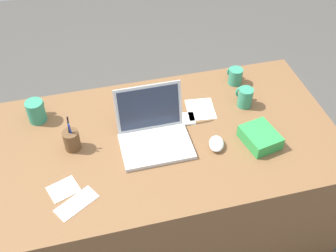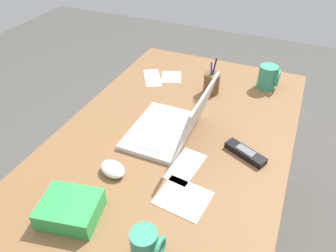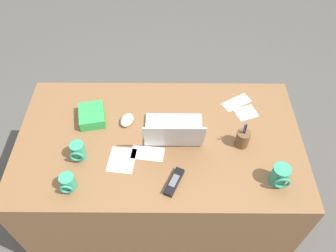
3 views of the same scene
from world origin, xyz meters
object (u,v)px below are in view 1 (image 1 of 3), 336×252
at_px(cordless_phone, 142,99).
at_px(coffee_mug_white, 36,111).
at_px(laptop, 154,133).
at_px(coffee_mug_tall, 245,97).
at_px(coffee_mug_spare, 235,76).
at_px(computer_mouse, 216,144).
at_px(snack_bag, 260,137).
at_px(pen_holder, 72,140).

bearing_deg(cordless_phone, coffee_mug_white, -178.65).
distance_m(laptop, coffee_mug_tall, 0.50).
bearing_deg(cordless_phone, coffee_mug_spare, 3.02).
height_order(laptop, coffee_mug_white, laptop).
height_order(laptop, computer_mouse, laptop).
bearing_deg(snack_bag, coffee_mug_spare, 83.98).
height_order(laptop, pen_holder, laptop).
distance_m(laptop, pen_holder, 0.36).
height_order(coffee_mug_tall, pen_holder, pen_holder).
bearing_deg(coffee_mug_spare, cordless_phone, -176.98).
relative_size(laptop, coffee_mug_tall, 3.15).
distance_m(coffee_mug_white, coffee_mug_tall, 1.00).
height_order(coffee_mug_white, pen_holder, pen_holder).
height_order(coffee_mug_white, cordless_phone, coffee_mug_white).
bearing_deg(coffee_mug_white, coffee_mug_tall, -8.03).
bearing_deg(pen_holder, cordless_phone, 33.69).
distance_m(coffee_mug_tall, cordless_phone, 0.51).
bearing_deg(laptop, cordless_phone, 89.96).
xyz_separation_m(laptop, coffee_mug_tall, (0.48, 0.13, 0.00)).
bearing_deg(pen_holder, snack_bag, -11.77).
xyz_separation_m(coffee_mug_tall, snack_bag, (-0.03, -0.26, -0.02)).
height_order(computer_mouse, cordless_phone, computer_mouse).
relative_size(coffee_mug_spare, pen_holder, 0.49).
xyz_separation_m(laptop, pen_holder, (-0.36, 0.04, 0.00)).
distance_m(coffee_mug_tall, snack_bag, 0.26).
distance_m(laptop, coffee_mug_white, 0.57).
xyz_separation_m(coffee_mug_tall, pen_holder, (-0.84, -0.09, -0.00)).
height_order(coffee_mug_white, snack_bag, coffee_mug_white).
distance_m(pen_holder, snack_bag, 0.83).
bearing_deg(coffee_mug_tall, computer_mouse, -133.58).
xyz_separation_m(coffee_mug_white, coffee_mug_spare, (1.01, 0.04, -0.01)).
bearing_deg(laptop, snack_bag, -15.28).
xyz_separation_m(coffee_mug_tall, coffee_mug_spare, (0.02, 0.18, -0.01)).
relative_size(computer_mouse, snack_bag, 0.58).
bearing_deg(computer_mouse, laptop, 176.82).
distance_m(computer_mouse, coffee_mug_white, 0.85).
relative_size(coffee_mug_tall, coffee_mug_spare, 1.15).
bearing_deg(coffee_mug_spare, snack_bag, -96.02).
relative_size(coffee_mug_spare, snack_bag, 0.52).
relative_size(computer_mouse, pen_holder, 0.55).
bearing_deg(snack_bag, laptop, 164.72).
xyz_separation_m(computer_mouse, cordless_phone, (-0.26, 0.39, -0.01)).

